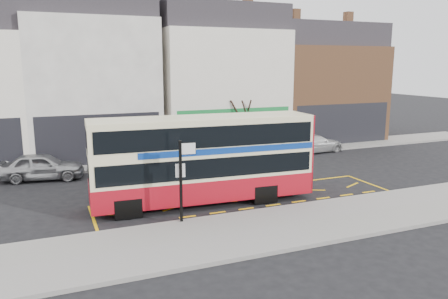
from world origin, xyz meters
name	(u,v)px	position (x,y,z in m)	size (l,w,h in m)	color
ground	(264,209)	(0.00, 0.00, 0.00)	(120.00, 120.00, 0.00)	black
pavement	(291,225)	(0.00, -2.30, 0.07)	(40.00, 4.00, 0.15)	gray
kerb	(268,210)	(0.00, -0.38, 0.07)	(40.00, 0.15, 0.15)	gray
far_pavement	(187,158)	(0.00, 11.00, 0.07)	(50.00, 3.00, 0.15)	gray
road_markings	(248,198)	(0.00, 1.60, 0.01)	(14.00, 3.40, 0.01)	yellow
terrace_left	(90,77)	(-5.50, 14.99, 5.32)	(8.00, 8.01, 11.80)	silver
terrace_green_shop	(214,79)	(3.50, 14.99, 5.07)	(9.00, 8.01, 11.30)	white
terrace_right	(315,83)	(12.50, 14.99, 4.57)	(9.00, 8.01, 10.30)	#9A633D
double_decker_bus	(204,158)	(-2.12, 1.75, 2.06)	(9.95, 2.82, 3.93)	beige
bus_stop_post	(182,174)	(-3.80, -0.49, 2.06)	(0.78, 0.21, 3.20)	black
car_silver	(42,166)	(-8.87, 8.90, 0.74)	(1.74, 4.33, 1.48)	#A5A6AA
car_grey	(189,156)	(-0.59, 8.71, 0.66)	(1.41, 4.03, 1.33)	#3A3C41
car_white	(315,143)	(9.05, 9.64, 0.63)	(1.78, 4.37, 1.27)	#BABABA
street_tree_right	(240,107)	(3.88, 11.15, 3.29)	(2.24, 2.24, 4.83)	black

